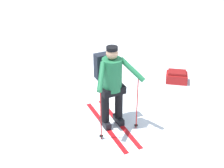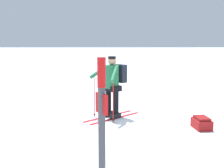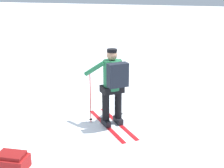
{
  "view_description": "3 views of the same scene",
  "coord_description": "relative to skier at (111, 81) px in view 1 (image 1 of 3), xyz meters",
  "views": [
    {
      "loc": [
        4.71,
        0.62,
        3.61
      ],
      "look_at": [
        0.07,
        -0.78,
        0.89
      ],
      "focal_mm": 50.0,
      "sensor_mm": 36.0,
      "label": 1
    },
    {
      "loc": [
        0.12,
        7.17,
        2.2
      ],
      "look_at": [
        0.07,
        -0.78,
        0.89
      ],
      "focal_mm": 50.0,
      "sensor_mm": 36.0,
      "label": 2
    },
    {
      "loc": [
        -5.62,
        -2.66,
        2.8
      ],
      "look_at": [
        0.07,
        -0.78,
        0.89
      ],
      "focal_mm": 50.0,
      "sensor_mm": 36.0,
      "label": 3
    }
  ],
  "objects": [
    {
      "name": "ground_plane",
      "position": [
        -0.04,
        0.81,
        -0.94
      ],
      "size": [
        80.0,
        80.0,
        0.0
      ],
      "primitive_type": "plane",
      "color": "white"
    },
    {
      "name": "skier",
      "position": [
        0.0,
        0.0,
        0.0
      ],
      "size": [
        1.51,
        1.44,
        1.61
      ],
      "color": "red",
      "rests_on": "ground_plane"
    },
    {
      "name": "dropped_backpack",
      "position": [
        -2.05,
        1.01,
        -0.81
      ],
      "size": [
        0.41,
        0.53,
        0.28
      ],
      "color": "maroon",
      "rests_on": "ground_plane"
    }
  ]
}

